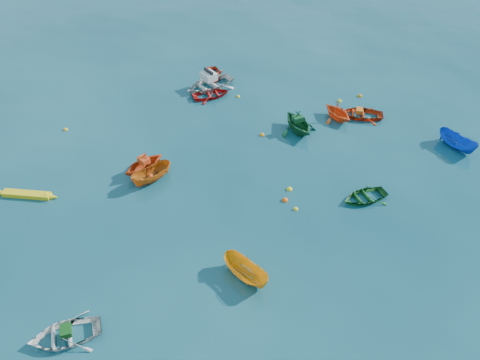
# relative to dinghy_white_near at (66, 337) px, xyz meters

# --- Properties ---
(ground) EXTENTS (160.00, 160.00, 0.00)m
(ground) POSITION_rel_dinghy_white_near_xyz_m (5.39, 7.12, 0.00)
(ground) COLOR #093747
(ground) RESTS_ON ground
(dinghy_white_near) EXTENTS (3.93, 3.60, 0.67)m
(dinghy_white_near) POSITION_rel_dinghy_white_near_xyz_m (0.00, 0.00, 0.00)
(dinghy_white_near) COLOR silver
(dinghy_white_near) RESTS_ON ground
(dinghy_orange_w) EXTENTS (3.67, 3.79, 1.53)m
(dinghy_orange_w) POSITION_rel_dinghy_white_near_xyz_m (-0.93, 12.02, 0.00)
(dinghy_orange_w) COLOR #E14815
(dinghy_orange_w) RESTS_ON ground
(sampan_yellow_mid) EXTENTS (3.06, 2.54, 1.14)m
(sampan_yellow_mid) POSITION_rel_dinghy_white_near_xyz_m (7.29, 5.13, 0.00)
(sampan_yellow_mid) COLOR orange
(sampan_yellow_mid) RESTS_ON ground
(dinghy_green_e) EXTENTS (3.47, 3.25, 0.59)m
(dinghy_green_e) POSITION_rel_dinghy_white_near_xyz_m (13.04, 12.52, 0.00)
(dinghy_green_e) COLOR #13551C
(dinghy_green_e) RESTS_ON ground
(dinghy_red_nw) EXTENTS (3.71, 3.44, 0.63)m
(dinghy_red_nw) POSITION_rel_dinghy_white_near_xyz_m (0.70, 22.25, 0.00)
(dinghy_red_nw) COLOR red
(dinghy_red_nw) RESTS_ON ground
(sampan_orange_n) EXTENTS (2.51, 3.02, 1.12)m
(sampan_orange_n) POSITION_rel_dinghy_white_near_xyz_m (-0.11, 11.27, 0.00)
(sampan_orange_n) COLOR #BC5A11
(sampan_orange_n) RESTS_ON ground
(dinghy_green_n) EXTENTS (4.09, 4.17, 1.66)m
(dinghy_green_n) POSITION_rel_dinghy_white_near_xyz_m (8.14, 18.88, 0.00)
(dinghy_green_n) COLOR #14562B
(dinghy_green_n) RESTS_ON ground
(dinghy_red_ne) EXTENTS (3.49, 2.61, 0.69)m
(dinghy_red_ne) POSITION_rel_dinghy_white_near_xyz_m (12.50, 21.89, 0.00)
(dinghy_red_ne) COLOR red
(dinghy_red_ne) RESTS_ON ground
(sampan_blue_far) EXTENTS (2.91, 2.85, 1.15)m
(sampan_blue_far) POSITION_rel_dinghy_white_near_xyz_m (19.09, 19.27, 0.00)
(sampan_blue_far) COLOR #0E43B7
(sampan_blue_far) RESTS_ON ground
(dinghy_red_far) EXTENTS (2.96, 3.37, 0.58)m
(dinghy_red_far) POSITION_rel_dinghy_white_near_xyz_m (-0.00, 25.53, 0.00)
(dinghy_red_far) COLOR red
(dinghy_red_far) RESTS_ON ground
(dinghy_orange_far) EXTENTS (3.48, 3.47, 1.39)m
(dinghy_orange_far) POSITION_rel_dinghy_white_near_xyz_m (10.82, 21.17, 0.00)
(dinghy_orange_far) COLOR #F35216
(dinghy_orange_far) RESTS_ON ground
(kayak_yellow) EXTENTS (3.73, 0.94, 0.37)m
(kayak_yellow) POSITION_rel_dinghy_white_near_xyz_m (-7.10, 8.21, 0.00)
(kayak_yellow) COLOR yellow
(kayak_yellow) RESTS_ON ground
(motorboat_white) EXTENTS (5.09, 5.25, 1.49)m
(motorboat_white) POSITION_rel_dinghy_white_near_xyz_m (0.14, 23.67, 0.00)
(motorboat_white) COLOR silver
(motorboat_white) RESTS_ON ground
(tarp_green_a) EXTENTS (0.74, 0.80, 0.31)m
(tarp_green_a) POSITION_rel_dinghy_white_near_xyz_m (0.09, 0.05, 0.49)
(tarp_green_a) COLOR #124815
(tarp_green_a) RESTS_ON dinghy_white_near
(tarp_orange_a) EXTENTS (0.91, 0.85, 0.35)m
(tarp_orange_a) POSITION_rel_dinghy_white_near_xyz_m (-0.90, 12.06, 0.94)
(tarp_orange_a) COLOR #DA4216
(tarp_orange_a) RESTS_ON dinghy_orange_w
(tarp_green_b) EXTENTS (0.94, 0.90, 0.36)m
(tarp_green_b) POSITION_rel_dinghy_white_near_xyz_m (8.08, 18.96, 1.01)
(tarp_green_b) COLOR #134D24
(tarp_green_b) RESTS_ON dinghy_green_n
(tarp_orange_b) EXTENTS (0.53, 0.67, 0.31)m
(tarp_orange_b) POSITION_rel_dinghy_white_near_xyz_m (12.40, 21.88, 0.50)
(tarp_orange_b) COLOR orange
(tarp_orange_b) RESTS_ON dinghy_red_ne
(buoy_ye_a) EXTENTS (0.29, 0.29, 0.29)m
(buoy_ye_a) POSITION_rel_dinghy_white_near_xyz_m (9.10, 10.68, 0.00)
(buoy_ye_a) COLOR yellow
(buoy_ye_a) RESTS_ON ground
(buoy_ye_b) EXTENTS (0.32, 0.32, 0.32)m
(buoy_ye_b) POSITION_rel_dinghy_white_near_xyz_m (-8.37, 15.28, 0.00)
(buoy_ye_b) COLOR gold
(buoy_ye_b) RESTS_ON ground
(buoy_or_c) EXTENTS (0.34, 0.34, 0.34)m
(buoy_or_c) POSITION_rel_dinghy_white_near_xyz_m (5.72, 17.80, 0.00)
(buoy_or_c) COLOR orange
(buoy_or_c) RESTS_ON ground
(buoy_ye_c) EXTENTS (0.36, 0.36, 0.36)m
(buoy_ye_c) POSITION_rel_dinghy_white_near_xyz_m (8.48, 12.36, 0.00)
(buoy_ye_c) COLOR yellow
(buoy_ye_c) RESTS_ON ground
(buoy_or_d) EXTENTS (0.38, 0.38, 0.38)m
(buoy_or_d) POSITION_rel_dinghy_white_near_xyz_m (8.37, 11.30, 0.00)
(buoy_or_d) COLOR #F75B0D
(buoy_or_d) RESTS_ON ground
(buoy_ye_d) EXTENTS (0.30, 0.30, 0.30)m
(buoy_ye_d) POSITION_rel_dinghy_white_near_xyz_m (2.84, 22.68, 0.00)
(buoy_ye_d) COLOR yellow
(buoy_ye_d) RESTS_ON ground
(buoy_or_e) EXTENTS (0.37, 0.37, 0.37)m
(buoy_or_e) POSITION_rel_dinghy_white_near_xyz_m (12.42, 24.93, 0.00)
(buoy_or_e) COLOR orange
(buoy_or_e) RESTS_ON ground
(buoy_ye_e) EXTENTS (0.35, 0.35, 0.35)m
(buoy_ye_e) POSITION_rel_dinghy_white_near_xyz_m (10.86, 23.77, 0.00)
(buoy_ye_e) COLOR yellow
(buoy_ye_e) RESTS_ON ground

